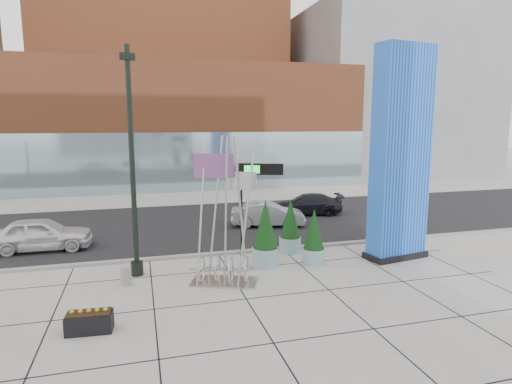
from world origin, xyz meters
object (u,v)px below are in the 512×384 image
object	(u,v)px
lamp_post	(133,185)
overhead_street_sign	(257,176)
public_art_sculpture	(224,245)
car_silver_mid	(268,214)
concrete_bollard	(126,276)
car_white_west	(41,234)
blue_pylon	(400,158)

from	to	relation	value
lamp_post	overhead_street_sign	distance (m)	5.40
public_art_sculpture	car_silver_mid	size ratio (longest dim) A/B	1.30
concrete_bollard	car_silver_mid	world-z (taller)	car_silver_mid
public_art_sculpture	car_white_west	bearing A→B (deg)	160.95
blue_pylon	overhead_street_sign	distance (m)	6.14
public_art_sculpture	car_white_west	distance (m)	9.64
blue_pylon	concrete_bollard	xyz separation A→B (m)	(-11.26, -0.26, -3.98)
car_white_west	lamp_post	bearing A→B (deg)	-135.57
public_art_sculpture	concrete_bollard	bearing A→B (deg)	-170.28
lamp_post	concrete_bollard	bearing A→B (deg)	-110.89
public_art_sculpture	concrete_bollard	world-z (taller)	public_art_sculpture
public_art_sculpture	car_silver_mid	xyz separation A→B (m)	(4.06, 7.86, -0.73)
blue_pylon	lamp_post	world-z (taller)	blue_pylon
blue_pylon	concrete_bollard	size ratio (longest dim) A/B	12.57
blue_pylon	car_white_west	distance (m)	16.39
public_art_sculpture	overhead_street_sign	bearing A→B (deg)	77.60
lamp_post	car_white_west	distance (m)	6.78
blue_pylon	overhead_street_sign	world-z (taller)	blue_pylon
overhead_street_sign	car_white_west	xyz separation A→B (m)	(-9.44, 3.06, -2.75)
lamp_post	public_art_sculpture	size ratio (longest dim) A/B	1.59
blue_pylon	public_art_sculpture	bearing A→B (deg)	177.02
concrete_bollard	car_silver_mid	xyz separation A→B (m)	(7.54, 7.15, 0.33)
overhead_street_sign	concrete_bollard	bearing A→B (deg)	-135.06
blue_pylon	car_silver_mid	distance (m)	8.64
overhead_street_sign	car_silver_mid	bearing A→B (deg)	88.62
lamp_post	concrete_bollard	xyz separation A→B (m)	(-0.38, -0.99, -3.15)
lamp_post	public_art_sculpture	distance (m)	4.11
blue_pylon	public_art_sculpture	distance (m)	8.36
overhead_street_sign	car_white_west	size ratio (longest dim) A/B	0.92
public_art_sculpture	car_silver_mid	bearing A→B (deg)	83.89
overhead_street_sign	car_silver_mid	xyz separation A→B (m)	(1.96, 4.70, -2.82)
concrete_bollard	blue_pylon	bearing A→B (deg)	1.31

